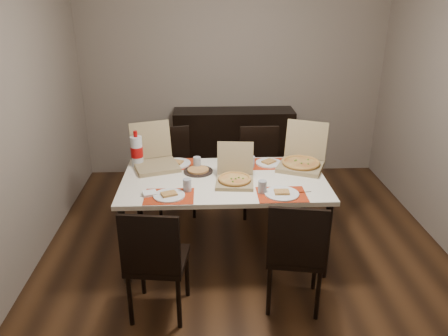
{
  "coord_description": "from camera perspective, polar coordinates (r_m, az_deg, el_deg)",
  "views": [
    {
      "loc": [
        -0.35,
        -3.49,
        2.33
      ],
      "look_at": [
        -0.2,
        0.04,
        0.85
      ],
      "focal_mm": 35.0,
      "sensor_mm": 36.0,
      "label": 1
    }
  ],
  "objects": [
    {
      "name": "ground",
      "position": [
        4.22,
        2.78,
        -11.04
      ],
      "size": [
        3.8,
        4.0,
        0.02
      ],
      "primitive_type": "cube",
      "color": "#422714",
      "rests_on": "ground"
    },
    {
      "name": "room_walls",
      "position": [
        3.98,
        2.7,
        14.08
      ],
      "size": [
        3.84,
        4.02,
        2.62
      ],
      "color": "gray",
      "rests_on": "ground"
    },
    {
      "name": "sideboard",
      "position": [
        5.61,
        1.26,
        3.09
      ],
      "size": [
        1.5,
        0.4,
        0.9
      ],
      "primitive_type": "cube",
      "color": "black",
      "rests_on": "ground"
    },
    {
      "name": "dining_table",
      "position": [
        3.9,
        -0.0,
        -2.26
      ],
      "size": [
        1.8,
        1.0,
        0.75
      ],
      "color": "white",
      "rests_on": "ground"
    },
    {
      "name": "chair_near_left",
      "position": [
        3.25,
        -8.98,
        -11.66
      ],
      "size": [
        0.47,
        0.47,
        0.93
      ],
      "color": "black",
      "rests_on": "ground"
    },
    {
      "name": "chair_near_right",
      "position": [
        3.33,
        9.31,
        -10.7
      ],
      "size": [
        0.49,
        0.49,
        0.93
      ],
      "color": "black",
      "rests_on": "ground"
    },
    {
      "name": "chair_far_left",
      "position": [
        4.77,
        -6.73,
        0.13
      ],
      "size": [
        0.5,
        0.5,
        0.93
      ],
      "color": "black",
      "rests_on": "ground"
    },
    {
      "name": "chair_far_right",
      "position": [
        4.77,
        4.69,
        0.21
      ],
      "size": [
        0.42,
        0.42,
        0.93
      ],
      "color": "black",
      "rests_on": "ground"
    },
    {
      "name": "setting_near_left",
      "position": [
        3.59,
        -6.87,
        -3.23
      ],
      "size": [
        0.44,
        0.3,
        0.11
      ],
      "color": "#B3290B",
      "rests_on": "dining_table"
    },
    {
      "name": "setting_near_right",
      "position": [
        3.6,
        6.94,
        -3.13
      ],
      "size": [
        0.46,
        0.3,
        0.11
      ],
      "color": "#B3290B",
      "rests_on": "dining_table"
    },
    {
      "name": "setting_far_left",
      "position": [
        4.17,
        -5.85,
        0.64
      ],
      "size": [
        0.48,
        0.3,
        0.11
      ],
      "color": "#B3290B",
      "rests_on": "dining_table"
    },
    {
      "name": "setting_far_right",
      "position": [
        4.18,
        5.26,
        0.7
      ],
      "size": [
        0.48,
        0.3,
        0.11
      ],
      "color": "#B3290B",
      "rests_on": "dining_table"
    },
    {
      "name": "napkin_loose",
      "position": [
        3.89,
        0.31,
        -1.08
      ],
      "size": [
        0.16,
        0.16,
        0.02
      ],
      "primitive_type": "cube",
      "rotation": [
        0.0,
        0.0,
        0.89
      ],
      "color": "white",
      "rests_on": "dining_table"
    },
    {
      "name": "pizza_box_center",
      "position": [
        3.78,
        1.42,
        -1.14
      ],
      "size": [
        0.35,
        0.38,
        0.32
      ],
      "color": "#8C7750",
      "rests_on": "dining_table"
    },
    {
      "name": "pizza_box_right",
      "position": [
        4.16,
        10.11,
        0.93
      ],
      "size": [
        0.53,
        0.56,
        0.4
      ],
      "color": "#8C7750",
      "rests_on": "dining_table"
    },
    {
      "name": "pizza_box_left",
      "position": [
        4.17,
        -9.0,
        1.05
      ],
      "size": [
        0.5,
        0.53,
        0.39
      ],
      "color": "#8C7750",
      "rests_on": "dining_table"
    },
    {
      "name": "faina_plate",
      "position": [
        4.01,
        -3.39,
        -0.36
      ],
      "size": [
        0.27,
        0.27,
        0.03
      ],
      "color": "black",
      "rests_on": "dining_table"
    },
    {
      "name": "dip_bowl",
      "position": [
        3.99,
        1.07,
        -0.4
      ],
      "size": [
        0.14,
        0.14,
        0.03
      ],
      "primitive_type": "imported",
      "rotation": [
        0.0,
        0.0,
        -0.37
      ],
      "color": "white",
      "rests_on": "dining_table"
    },
    {
      "name": "soda_bottle",
      "position": [
        4.18,
        -11.32,
        2.18
      ],
      "size": [
        0.11,
        0.11,
        0.34
      ],
      "color": "silver",
      "rests_on": "dining_table"
    }
  ]
}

